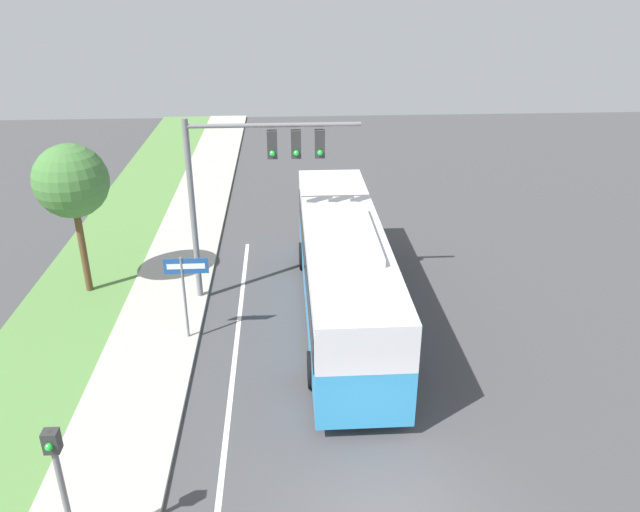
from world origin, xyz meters
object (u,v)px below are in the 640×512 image
(bus, at_px, (343,266))
(street_sign, at_px, (185,282))
(pedestrian_signal, at_px, (59,475))
(signal_gantry, at_px, (249,170))

(bus, bearing_deg, street_sign, -166.87)
(bus, height_order, street_sign, bus)
(pedestrian_signal, bearing_deg, bus, 56.18)
(bus, relative_size, pedestrian_signal, 3.83)
(pedestrian_signal, distance_m, street_sign, 8.07)
(pedestrian_signal, xyz_separation_m, street_sign, (1.22, 7.97, -0.12))
(bus, height_order, pedestrian_signal, bus)
(bus, distance_m, signal_gantry, 4.35)
(signal_gantry, xyz_separation_m, street_sign, (-1.92, -2.71, -2.63))
(bus, xyz_separation_m, signal_gantry, (-2.96, 1.57, 2.77))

